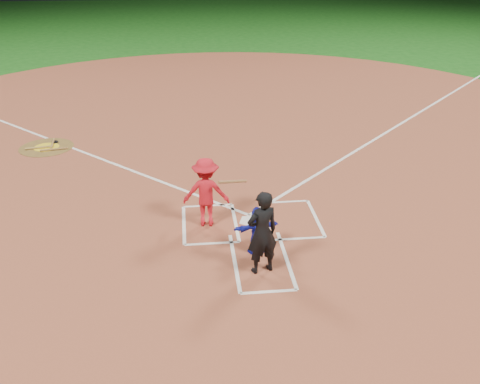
{
  "coord_description": "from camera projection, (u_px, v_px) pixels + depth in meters",
  "views": [
    {
      "loc": [
        -1.44,
        -11.07,
        6.23
      ],
      "look_at": [
        -0.3,
        -0.4,
        1.0
      ],
      "focal_mm": 40.0,
      "sensor_mm": 36.0,
      "label": 1
    }
  ],
  "objects": [
    {
      "name": "on_deck_bat_c",
      "position": [
        54.0,
        149.0,
        16.87
      ],
      "size": [
        0.84,
        0.21,
        0.06
      ],
      "primitive_type": "cylinder",
      "rotation": [
        1.57,
        0.0,
        1.75
      ],
      "color": "brown",
      "rests_on": "on_deck_circle"
    },
    {
      "name": "umpire",
      "position": [
        262.0,
        233.0,
        10.52
      ],
      "size": [
        0.75,
        0.61,
        1.79
      ],
      "primitive_type": "imported",
      "rotation": [
        0.0,
        0.0,
        3.46
      ],
      "color": "black",
      "rests_on": "home_plate_dirt"
    },
    {
      "name": "catcher",
      "position": [
        258.0,
        230.0,
        11.32
      ],
      "size": [
        1.03,
        0.49,
        1.07
      ],
      "primitive_type": "imported",
      "rotation": [
        0.0,
        0.0,
        3.33
      ],
      "color": "#151DB1",
      "rests_on": "home_plate_dirt"
    },
    {
      "name": "on_deck_logo",
      "position": [
        46.0,
        147.0,
        17.12
      ],
      "size": [
        0.8,
        0.8,
        0.0
      ],
      "primitive_type": "cylinder",
      "color": "yellow",
      "rests_on": "on_deck_circle"
    },
    {
      "name": "on_deck_bat_a",
      "position": [
        53.0,
        143.0,
        17.35
      ],
      "size": [
        0.13,
        0.84,
        0.06
      ],
      "primitive_type": "cylinder",
      "rotation": [
        1.57,
        0.0,
        0.08
      ],
      "color": "olive",
      "rests_on": "on_deck_circle"
    },
    {
      "name": "home_plate_dirt",
      "position": [
        229.0,
        136.0,
        18.12
      ],
      "size": [
        28.0,
        28.0,
        0.01
      ],
      "primitive_type": "cylinder",
      "color": "brown",
      "rests_on": "ground"
    },
    {
      "name": "on_deck_circle",
      "position": [
        46.0,
        147.0,
        17.13
      ],
      "size": [
        1.7,
        1.7,
        0.01
      ],
      "primitive_type": "cylinder",
      "color": "brown",
      "rests_on": "home_plate_dirt"
    },
    {
      "name": "home_plate",
      "position": [
        251.0,
        221.0,
        12.76
      ],
      "size": [
        0.6,
        0.6,
        0.02
      ],
      "primitive_type": "cylinder",
      "rotation": [
        0.0,
        0.0,
        3.14
      ],
      "color": "white",
      "rests_on": "home_plate_dirt"
    },
    {
      "name": "batter_at_plate",
      "position": [
        206.0,
        192.0,
        12.29
      ],
      "size": [
        1.52,
        0.78,
        1.66
      ],
      "color": "red",
      "rests_on": "home_plate_dirt"
    },
    {
      "name": "chalk_markings",
      "position": [
        231.0,
        143.0,
        17.48
      ],
      "size": [
        28.35,
        17.32,
        0.01
      ],
      "color": "white",
      "rests_on": "home_plate_dirt"
    },
    {
      "name": "ground",
      "position": [
        251.0,
        222.0,
        12.77
      ],
      "size": [
        120.0,
        120.0,
        0.0
      ],
      "primitive_type": "plane",
      "color": "#134F13",
      "rests_on": "ground"
    },
    {
      "name": "bat_weight_donut",
      "position": [
        55.0,
        142.0,
        17.49
      ],
      "size": [
        0.19,
        0.19,
        0.05
      ],
      "primitive_type": "torus",
      "color": "black",
      "rests_on": "on_deck_circle"
    },
    {
      "name": "on_deck_bat_b",
      "position": [
        39.0,
        148.0,
        17.0
      ],
      "size": [
        0.84,
        0.23,
        0.06
      ],
      "primitive_type": "cylinder",
      "rotation": [
        1.57,
        0.0,
        -1.37
      ],
      "color": "olive",
      "rests_on": "on_deck_circle"
    }
  ]
}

